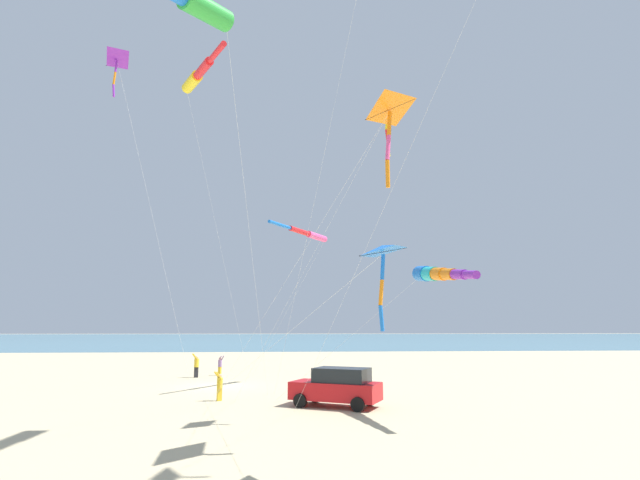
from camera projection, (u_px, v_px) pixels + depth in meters
The scene contains 14 objects.
ground_plane at pixel (219, 386), 30.88m from camera, with size 600.00×600.00×0.00m, color #C6B58C.
ocean_water_strip at pixel (274, 337), 192.55m from camera, with size 240.00×600.00×0.01m, color teal.
parked_car at pixel (337, 387), 22.83m from camera, with size 3.62×4.67×1.85m.
cooler_box at pixel (319, 396), 25.02m from camera, with size 0.62×0.42×0.42m.
person_adult_flyer at pixel (196, 364), 36.32m from camera, with size 0.55×0.64×1.83m.
person_child_green_jacket at pixel (220, 385), 24.69m from camera, with size 0.50×0.54×1.51m.
person_child_grey_jacket at pixel (220, 364), 37.98m from camera, with size 0.55×0.57×1.58m.
kite_windsock_small_distant at pixel (198, 75), 27.57m from camera, with size 18.69×3.85×19.19m.
kite_windsock_long_streamer_right at pixel (437, 274), 21.38m from camera, with size 8.63×7.95×6.82m.
kite_delta_yellow_midlevel at pixel (382, 252), 12.31m from camera, with size 14.44×7.27×6.01m.
kite_delta_checkered_midright at pixel (116, 60), 23.09m from camera, with size 3.59×4.74×17.29m.
kite_delta_red_high_left at pixel (386, 116), 21.17m from camera, with size 7.04×7.86×13.53m.
kite_windsock_rainbow_low_near at pixel (308, 234), 33.17m from camera, with size 11.77×5.67×10.64m.
kite_delta_orange_high_right at pixel (388, 110), 16.55m from camera, with size 11.77×8.34×11.84m.
Camera 1 is at (-32.55, -4.28, 3.76)m, focal length 26.21 mm.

